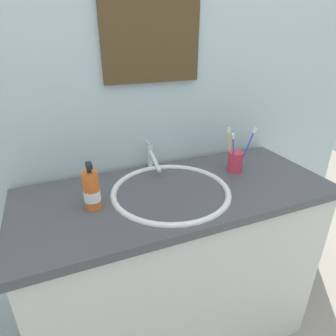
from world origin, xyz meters
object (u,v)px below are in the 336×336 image
(toothbrush_yellow, at_px, (229,146))
(toothbrush_cup, at_px, (235,162))
(faucet, at_px, (152,158))
(toothbrush_blue, at_px, (247,147))
(toothbrush_purple, at_px, (233,150))
(soap_dispenser, at_px, (92,191))
(wall_mirror, at_px, (151,6))

(toothbrush_yellow, bearing_deg, toothbrush_cup, -56.68)
(faucet, xyz_separation_m, toothbrush_blue, (0.38, -0.18, 0.06))
(toothbrush_cup, bearing_deg, toothbrush_purple, -148.41)
(toothbrush_yellow, bearing_deg, toothbrush_purple, -101.29)
(toothbrush_purple, distance_m, soap_dispenser, 0.62)
(faucet, distance_m, soap_dispenser, 0.38)
(faucet, xyz_separation_m, soap_dispenser, (-0.30, -0.22, 0.01))
(toothbrush_blue, relative_size, soap_dispenser, 1.13)
(soap_dispenser, height_order, wall_mirror, wall_mirror)
(toothbrush_cup, relative_size, soap_dispenser, 0.50)
(toothbrush_purple, relative_size, toothbrush_yellow, 0.99)
(soap_dispenser, bearing_deg, toothbrush_blue, 3.45)
(wall_mirror, bearing_deg, faucet, -120.86)
(toothbrush_purple, relative_size, toothbrush_blue, 0.93)
(toothbrush_yellow, bearing_deg, toothbrush_blue, -43.36)
(toothbrush_blue, bearing_deg, toothbrush_purple, 175.35)
(toothbrush_blue, bearing_deg, toothbrush_cup, 147.57)
(toothbrush_blue, xyz_separation_m, wall_mirror, (-0.35, 0.23, 0.55))
(faucet, height_order, toothbrush_cup, faucet)
(toothbrush_purple, xyz_separation_m, wall_mirror, (-0.28, 0.23, 0.55))
(toothbrush_yellow, relative_size, wall_mirror, 0.34)
(toothbrush_yellow, distance_m, toothbrush_blue, 0.08)
(toothbrush_cup, height_order, wall_mirror, wall_mirror)
(faucet, relative_size, toothbrush_cup, 1.86)
(toothbrush_purple, height_order, toothbrush_blue, toothbrush_blue)
(toothbrush_yellow, xyz_separation_m, toothbrush_blue, (0.06, -0.06, 0.01))
(toothbrush_cup, relative_size, toothbrush_purple, 0.48)
(toothbrush_cup, bearing_deg, wall_mirror, 146.14)
(soap_dispenser, xyz_separation_m, wall_mirror, (0.33, 0.28, 0.60))
(toothbrush_yellow, bearing_deg, wall_mirror, 148.56)
(toothbrush_purple, bearing_deg, toothbrush_cup, 31.59)
(faucet, relative_size, toothbrush_blue, 0.82)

